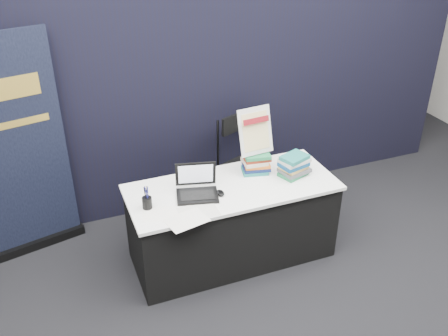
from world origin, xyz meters
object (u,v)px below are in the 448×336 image
(display_table, at_px, (232,222))
(info_sign, at_px, (255,132))
(stacking_chair, at_px, (246,163))
(pullup_banner, at_px, (21,163))
(book_stack_tall, at_px, (256,163))
(book_stack_short, at_px, (294,165))
(laptop, at_px, (195,188))

(display_table, relative_size, info_sign, 4.23)
(display_table, bearing_deg, stacking_chair, 56.45)
(display_table, height_order, pullup_banner, pullup_banner)
(info_sign, bearing_deg, pullup_banner, 156.80)
(book_stack_tall, bearing_deg, book_stack_short, -33.07)
(laptop, bearing_deg, info_sign, 31.56)
(display_table, distance_m, info_sign, 0.83)
(book_stack_short, height_order, info_sign, info_sign)
(laptop, bearing_deg, display_table, 15.83)
(laptop, distance_m, pullup_banner, 1.55)
(pullup_banner, bearing_deg, laptop, -44.45)
(info_sign, distance_m, stacking_chair, 0.69)
(book_stack_short, distance_m, info_sign, 0.45)
(book_stack_tall, height_order, book_stack_short, book_stack_short)
(info_sign, bearing_deg, stacking_chair, 70.24)
(stacking_chair, bearing_deg, book_stack_short, -96.67)
(stacking_chair, bearing_deg, display_table, -146.31)
(laptop, height_order, pullup_banner, pullup_banner)
(info_sign, height_order, stacking_chair, info_sign)
(book_stack_tall, bearing_deg, pullup_banner, 161.43)
(book_stack_tall, height_order, info_sign, info_sign)
(stacking_chair, bearing_deg, info_sign, -127.07)
(display_table, relative_size, book_stack_tall, 7.52)
(info_sign, xyz_separation_m, stacking_chair, (0.10, 0.40, -0.55))
(book_stack_short, bearing_deg, laptop, 178.58)
(laptop, distance_m, book_stack_short, 0.90)
(book_stack_short, relative_size, info_sign, 0.65)
(book_stack_tall, bearing_deg, stacking_chair, 76.66)
(book_stack_short, distance_m, pullup_banner, 2.37)
(display_table, xyz_separation_m, stacking_chair, (0.39, 0.59, 0.21))
(book_stack_tall, bearing_deg, display_table, -151.95)
(book_stack_short, xyz_separation_m, stacking_chair, (-0.18, 0.62, -0.26))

